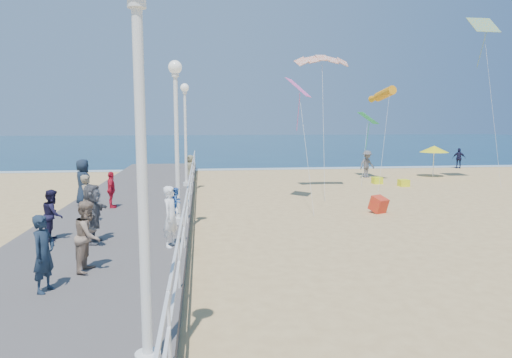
{
  "coord_description": "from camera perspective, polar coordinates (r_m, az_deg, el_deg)",
  "views": [
    {
      "loc": [
        -4.58,
        -15.1,
        3.78
      ],
      "look_at": [
        -2.5,
        2.0,
        1.6
      ],
      "focal_mm": 32.0,
      "sensor_mm": 36.0,
      "label": 1
    }
  ],
  "objects": [
    {
      "name": "lamp_post_mid",
      "position": [
        15.12,
        -9.93,
        6.65
      ],
      "size": [
        0.44,
        0.44,
        5.32
      ],
      "color": "white",
      "rests_on": "boardwalk"
    },
    {
      "name": "ocean",
      "position": [
        80.31,
        -3.67,
        4.53
      ],
      "size": [
        160.0,
        90.0,
        0.05
      ],
      "primitive_type": "cube",
      "color": "#0C304C",
      "rests_on": "ground"
    },
    {
      "name": "railing",
      "position": [
        15.31,
        -8.61,
        -2.38
      ],
      "size": [
        0.05,
        42.0,
        0.55
      ],
      "color": "white",
      "rests_on": "boardwalk"
    },
    {
      "name": "spectator_7",
      "position": [
        14.31,
        -24.05,
        -4.1
      ],
      "size": [
        0.66,
        0.79,
        1.46
      ],
      "primitive_type": "imported",
      "rotation": [
        0.0,
        0.0,
        1.73
      ],
      "color": "#1A1733",
      "rests_on": "boardwalk"
    },
    {
      "name": "beach_walker_a",
      "position": [
        31.66,
        13.71,
        1.83
      ],
      "size": [
        1.35,
        1.07,
        1.83
      ],
      "primitive_type": "imported",
      "rotation": [
        0.0,
        0.0,
        0.38
      ],
      "color": "#57565B",
      "rests_on": "ground"
    },
    {
      "name": "toddler_held",
      "position": [
        12.61,
        -9.89,
        -2.75
      ],
      "size": [
        0.41,
        0.45,
        0.75
      ],
      "primitive_type": "imported",
      "rotation": [
        0.0,
        0.0,
        1.14
      ],
      "color": "blue",
      "rests_on": "boardwalk"
    },
    {
      "name": "spectator_5",
      "position": [
        13.48,
        -19.72,
        -4.1
      ],
      "size": [
        0.5,
        1.55,
        1.67
      ],
      "primitive_type": "imported",
      "rotation": [
        0.0,
        0.0,
        1.57
      ],
      "color": "#55555A",
      "rests_on": "boardwalk"
    },
    {
      "name": "spectator_0",
      "position": [
        10.08,
        -25.0,
        -8.44
      ],
      "size": [
        0.53,
        0.66,
        1.56
      ],
      "primitive_type": "imported",
      "rotation": [
        0.0,
        0.0,
        1.26
      ],
      "color": "#1A2839",
      "rests_on": "boardwalk"
    },
    {
      "name": "spectator_1",
      "position": [
        11.07,
        -20.21,
        -6.68
      ],
      "size": [
        0.71,
        0.86,
        1.62
      ],
      "primitive_type": "imported",
      "rotation": [
        0.0,
        0.0,
        1.44
      ],
      "color": "gray",
      "rests_on": "boardwalk"
    },
    {
      "name": "spectator_6",
      "position": [
        16.15,
        -20.32,
        -2.38
      ],
      "size": [
        0.5,
        0.66,
        1.63
      ],
      "primitive_type": "imported",
      "rotation": [
        0.0,
        0.0,
        1.38
      ],
      "color": "gray",
      "rests_on": "boardwalk"
    },
    {
      "name": "kite_diamond_pink",
      "position": [
        21.27,
        5.34,
        11.31
      ],
      "size": [
        1.41,
        1.56,
        0.85
      ],
      "primitive_type": "cube",
      "rotation": [
        0.72,
        0.0,
        1.14
      ],
      "color": "#FF5DB8"
    },
    {
      "name": "beach_umbrella",
      "position": [
        33.28,
        21.38,
        3.5
      ],
      "size": [
        1.9,
        1.9,
        2.14
      ],
      "color": "white",
      "rests_on": "ground"
    },
    {
      "name": "kite_parafoil",
      "position": [
        24.89,
        8.28,
        14.76
      ],
      "size": [
        2.86,
        0.94,
        0.65
      ],
      "primitive_type": null,
      "rotation": [
        0.44,
        0.0,
        0.0
      ],
      "color": "#DD491A"
    },
    {
      "name": "kite_diamond_green",
      "position": [
        31.53,
        13.82,
        7.41
      ],
      "size": [
        1.26,
        1.47,
        0.79
      ],
      "primitive_type": "cube",
      "rotation": [
        0.6,
        0.0,
        1.48
      ],
      "color": "#29C25D"
    },
    {
      "name": "beach_chair_right",
      "position": [
        28.04,
        17.97,
        -0.47
      ],
      "size": [
        0.55,
        0.55,
        0.4
      ],
      "primitive_type": "cube",
      "color": "#F4F91A",
      "rests_on": "ground"
    },
    {
      "name": "surf_line",
      "position": [
        36.08,
        0.4,
        1.26
      ],
      "size": [
        160.0,
        1.2,
        0.04
      ],
      "primitive_type": "cube",
      "color": "white",
      "rests_on": "ground"
    },
    {
      "name": "beach_chair_left",
      "position": [
        28.8,
        14.91,
        -0.17
      ],
      "size": [
        0.55,
        0.55,
        0.4
      ],
      "primitive_type": "cube",
      "color": "#ECFF1A",
      "rests_on": "ground"
    },
    {
      "name": "spectator_4",
      "position": [
        19.73,
        -20.79,
        -0.37
      ],
      "size": [
        0.79,
        1.03,
        1.87
      ],
      "primitive_type": "imported",
      "rotation": [
        0.0,
        0.0,
        1.8
      ],
      "color": "#172334",
      "rests_on": "boardwalk"
    },
    {
      "name": "lamp_post_near",
      "position": [
        6.15,
        -14.22,
        5.86
      ],
      "size": [
        0.44,
        0.44,
        5.32
      ],
      "color": "white",
      "rests_on": "boardwalk"
    },
    {
      "name": "kite_diamond_multi",
      "position": [
        31.52,
        26.54,
        16.86
      ],
      "size": [
        1.6,
        1.23,
        1.05
      ],
      "primitive_type": "cube",
      "rotation": [
        0.72,
        0.0,
        0.03
      ],
      "color": "#1694BF"
    },
    {
      "name": "lamp_post_far",
      "position": [
        24.11,
        -8.83,
        6.85
      ],
      "size": [
        0.44,
        0.44,
        5.32
      ],
      "color": "white",
      "rests_on": "boardwalk"
    },
    {
      "name": "kite_windsock",
      "position": [
        29.51,
        15.82,
        10.23
      ],
      "size": [
        1.04,
        2.89,
        1.13
      ],
      "primitive_type": "cylinder",
      "rotation": [
        1.36,
        0.0,
        0.17
      ],
      "color": "orange"
    },
    {
      "name": "beach_walker_b",
      "position": [
        40.31,
        24.04,
        2.39
      ],
      "size": [
        1.04,
        0.76,
        1.64
      ],
      "primitive_type": "imported",
      "rotation": [
        0.0,
        0.0,
        2.72
      ],
      "color": "#181935",
      "rests_on": "ground"
    },
    {
      "name": "woman_holding_toddler",
      "position": [
        12.55,
        -10.57,
        -4.64
      ],
      "size": [
        0.61,
        0.72,
        1.66
      ],
      "primitive_type": "imported",
      "rotation": [
        0.0,
        0.0,
        1.14
      ],
      "color": "white",
      "rests_on": "boardwalk"
    },
    {
      "name": "box_kite",
      "position": [
        19.59,
        15.07,
        -3.27
      ],
      "size": [
        0.81,
        0.88,
        0.74
      ],
      "primitive_type": "cube",
      "rotation": [
        0.31,
        0.0,
        0.47
      ],
      "color": "red",
      "rests_on": "ground"
    },
    {
      "name": "ground",
      "position": [
        16.22,
        9.72,
        -6.37
      ],
      "size": [
        160.0,
        160.0,
        0.0
      ],
      "primitive_type": "plane",
      "color": "#DAB672",
      "rests_on": "ground"
    },
    {
      "name": "spectator_3",
      "position": [
        18.74,
        -17.64,
        -1.29
      ],
      "size": [
        0.43,
        0.87,
        1.44
      ],
      "primitive_type": "imported",
      "rotation": [
        0.0,
        0.0,
        1.67
      ],
      "color": "red",
      "rests_on": "boardwalk"
    },
    {
      "name": "beach_walker_c",
      "position": [
        29.24,
        -8.17,
        1.36
      ],
      "size": [
        0.86,
        0.97,
        1.67
      ],
      "primitive_type": "imported",
      "rotation": [
        0.0,
        0.0,
        -1.05
      ],
      "color": "#7D7856",
      "rests_on": "ground"
    },
    {
      "name": "boardwalk",
      "position": [
        15.79,
        -17.51,
        -6.23
      ],
      "size": [
        5.0,
        44.0,
        0.4
      ],
      "primitive_type": "cube",
      "color": "#635E5A",
      "rests_on": "ground"
    }
  ]
}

